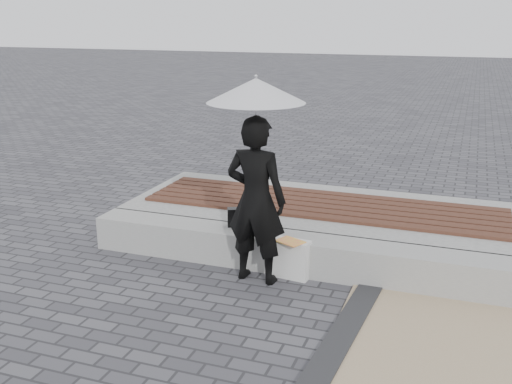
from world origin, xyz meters
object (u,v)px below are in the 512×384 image
(seating_ledge, at_px, (297,253))
(canvas_tote, at_px, (291,259))
(parasol, at_px, (256,90))
(handbag, at_px, (241,217))
(woman, at_px, (256,200))

(seating_ledge, xyz_separation_m, canvas_tote, (-0.00, -0.22, 0.02))
(parasol, relative_size, handbag, 4.15)
(woman, bearing_deg, handbag, -49.97)
(seating_ledge, xyz_separation_m, parasol, (-0.35, -0.40, 1.86))
(seating_ledge, relative_size, handbag, 16.06)
(handbag, bearing_deg, seating_ledge, -34.02)
(canvas_tote, bearing_deg, handbag, 162.17)
(parasol, height_order, handbag, parasol)
(parasol, bearing_deg, woman, 0.00)
(woman, height_order, handbag, woman)
(seating_ledge, height_order, canvas_tote, canvas_tote)
(seating_ledge, distance_m, parasol, 1.94)
(handbag, relative_size, canvas_tote, 0.72)
(seating_ledge, height_order, handbag, handbag)
(canvas_tote, bearing_deg, seating_ledge, 96.51)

